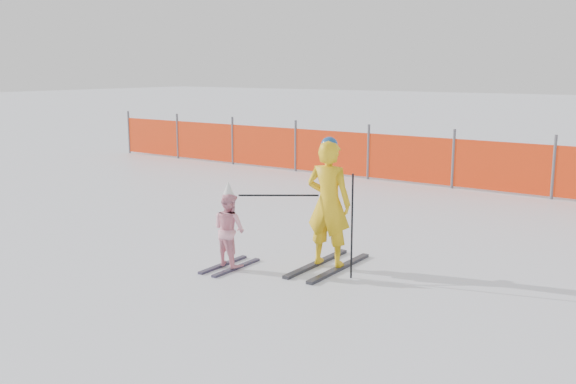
% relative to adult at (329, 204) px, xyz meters
% --- Properties ---
extents(ground, '(120.00, 120.00, 0.00)m').
position_rel_adult_xyz_m(ground, '(-0.35, -0.88, -0.83)').
color(ground, white).
rests_on(ground, ground).
extents(adult, '(0.62, 1.41, 1.67)m').
position_rel_adult_xyz_m(adult, '(0.00, 0.00, 0.00)').
color(adult, black).
rests_on(adult, ground).
extents(child, '(0.51, 0.88, 1.12)m').
position_rel_adult_xyz_m(child, '(-1.03, -0.71, -0.32)').
color(child, black).
rests_on(child, ground).
extents(ski_poles, '(1.39, 0.59, 1.28)m').
position_rel_adult_xyz_m(ski_poles, '(0.03, -0.27, -0.06)').
color(ski_poles, black).
rests_on(ski_poles, ground).
extents(safety_fence, '(17.88, 0.06, 1.25)m').
position_rel_adult_xyz_m(safety_fence, '(-1.87, 6.18, -0.27)').
color(safety_fence, '#595960').
rests_on(safety_fence, ground).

